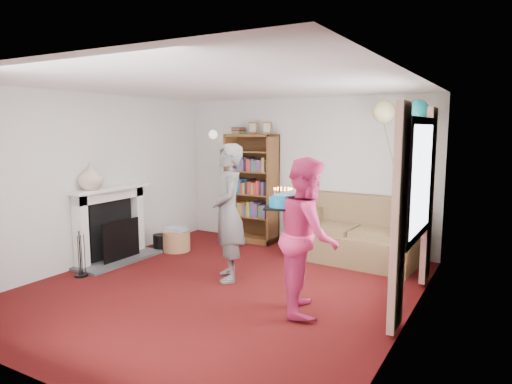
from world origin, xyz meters
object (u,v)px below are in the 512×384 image
Objects in this scene: bookcase at (252,189)px; person_magenta at (308,235)px; person_striped at (228,213)px; sofa at (357,236)px; birthday_cake at (283,202)px.

bookcase reaches higher than person_magenta.
bookcase is 2.12m from person_striped.
sofa is 2.19m from person_striped.
sofa is (1.98, -0.23, -0.57)m from bookcase.
person_striped is (-1.20, -1.75, 0.54)m from sofa.
sofa is 2.41m from birthday_cake.
bookcase is 3.09m from birthday_cake.
bookcase is at bearing 178.06° from sofa.
person_striped is at bearing -68.37° from bookcase.
person_striped is 1.06× the size of person_magenta.
sofa is at bearing 107.52° from person_striped.
person_magenta is at bearing -49.08° from bookcase.
birthday_cake is at bearing -89.21° from sofa.
birthday_cake is at bearing 73.58° from person_magenta.
bookcase is at bearing 126.45° from birthday_cake.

